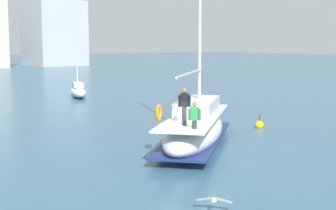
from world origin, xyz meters
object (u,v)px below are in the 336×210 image
object	(u,v)px
seagull	(214,200)
mooring_buoy	(259,125)
main_sailboat	(195,127)
moored_sloop_near	(78,90)

from	to	relation	value
seagull	mooring_buoy	size ratio (longest dim) A/B	1.12
mooring_buoy	main_sailboat	bearing A→B (deg)	-169.47
seagull	mooring_buoy	xyz separation A→B (m)	(12.42, 8.20, -0.18)
seagull	moored_sloop_near	bearing A→B (deg)	66.53
main_sailboat	seagull	distance (m)	9.27
moored_sloop_near	seagull	size ratio (longest dim) A/B	9.92
main_sailboat	mooring_buoy	bearing A→B (deg)	10.53
seagull	mooring_buoy	bearing A→B (deg)	33.43
moored_sloop_near	mooring_buoy	size ratio (longest dim) A/B	11.15
moored_sloop_near	seagull	distance (m)	32.42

